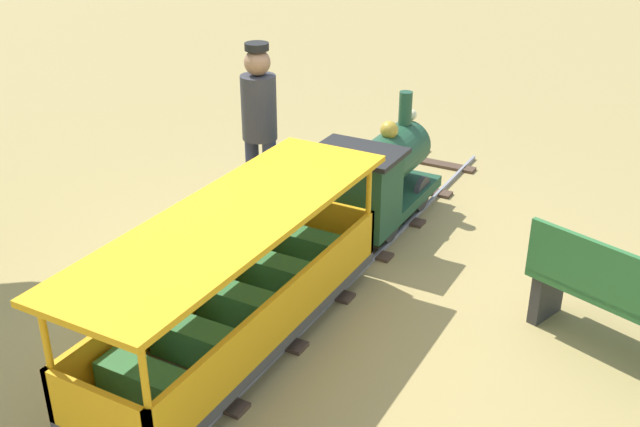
{
  "coord_description": "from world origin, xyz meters",
  "views": [
    {
      "loc": [
        2.47,
        -4.23,
        3.03
      ],
      "look_at": [
        0.0,
        0.26,
        0.55
      ],
      "focal_mm": 42.33,
      "sensor_mm": 36.0,
      "label": 1
    }
  ],
  "objects_px": {
    "locomotive": "(376,176)",
    "passenger_car": "(238,296)",
    "park_bench": "(624,301)",
    "conductor_person": "(259,121)"
  },
  "relations": [
    {
      "from": "conductor_person",
      "to": "park_bench",
      "type": "height_order",
      "value": "conductor_person"
    },
    {
      "from": "passenger_car",
      "to": "locomotive",
      "type": "bearing_deg",
      "value": 90.0
    },
    {
      "from": "locomotive",
      "to": "park_bench",
      "type": "distance_m",
      "value": 2.4
    },
    {
      "from": "locomotive",
      "to": "passenger_car",
      "type": "xyz_separation_m",
      "value": [
        0.0,
        -2.1,
        -0.06
      ]
    },
    {
      "from": "passenger_car",
      "to": "park_bench",
      "type": "xyz_separation_m",
      "value": [
        2.21,
        1.15,
        -0.0
      ]
    },
    {
      "from": "locomotive",
      "to": "conductor_person",
      "type": "bearing_deg",
      "value": -156.22
    },
    {
      "from": "passenger_car",
      "to": "park_bench",
      "type": "bearing_deg",
      "value": 27.57
    },
    {
      "from": "locomotive",
      "to": "conductor_person",
      "type": "distance_m",
      "value": 1.11
    },
    {
      "from": "conductor_person",
      "to": "park_bench",
      "type": "xyz_separation_m",
      "value": [
        3.12,
        -0.55,
        -0.54
      ]
    },
    {
      "from": "locomotive",
      "to": "conductor_person",
      "type": "relative_size",
      "value": 0.89
    }
  ]
}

